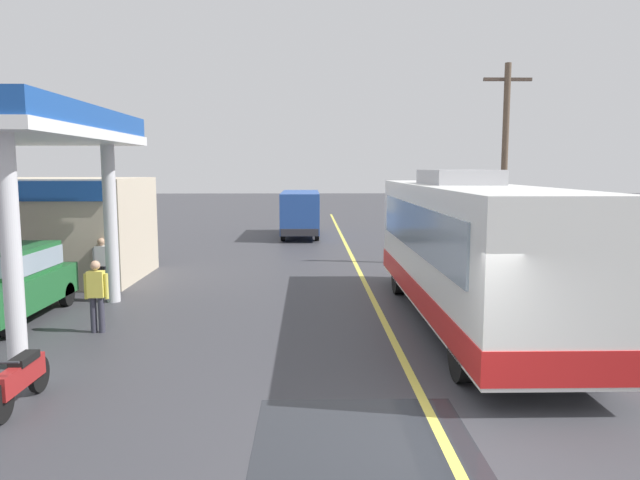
{
  "coord_description": "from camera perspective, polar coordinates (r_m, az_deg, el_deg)",
  "views": [
    {
      "loc": [
        -1.85,
        -7.11,
        3.72
      ],
      "look_at": [
        -1.5,
        10.0,
        1.6
      ],
      "focal_mm": 32.53,
      "sensor_mm": 36.0,
      "label": 1
    }
  ],
  "objects": [
    {
      "name": "ground",
      "position": [
        27.42,
        2.71,
        -0.75
      ],
      "size": [
        120.0,
        120.0,
        0.0
      ],
      "primitive_type": "plane",
      "color": "#38383D"
    },
    {
      "name": "lane_divider_stripe",
      "position": [
        22.49,
        3.57,
        -2.46
      ],
      "size": [
        0.16,
        50.0,
        0.01
      ],
      "primitive_type": "cube",
      "color": "#D8CC4C",
      "rests_on": "ground"
    },
    {
      "name": "wet_puddle_patch",
      "position": [
        7.76,
        4.93,
        -21.59
      ],
      "size": [
        3.03,
        4.42,
        0.01
      ],
      "primitive_type": "cube",
      "color": "#26282D",
      "rests_on": "ground"
    },
    {
      "name": "coach_bus_main",
      "position": [
        14.31,
        14.24,
        -1.19
      ],
      "size": [
        2.6,
        11.04,
        3.69
      ],
      "color": "white",
      "rests_on": "ground"
    },
    {
      "name": "gas_station_roadside",
      "position": [
        19.83,
        -28.75,
        3.03
      ],
      "size": [
        9.1,
        11.95,
        5.1
      ],
      "color": "#194799",
      "rests_on": "ground"
    },
    {
      "name": "car_at_pump",
      "position": [
        16.17,
        -28.16,
        -3.41
      ],
      "size": [
        1.7,
        4.2,
        1.82
      ],
      "color": "#1E602D",
      "rests_on": "ground"
    },
    {
      "name": "minibus_opposing_lane",
      "position": [
        31.84,
        -1.94,
        3.0
      ],
      "size": [
        2.04,
        6.13,
        2.44
      ],
      "color": "#264C9E",
      "rests_on": "ground"
    },
    {
      "name": "motorcycle_parked_forecourt",
      "position": [
        10.44,
        -27.34,
        -12.02
      ],
      "size": [
        0.55,
        1.8,
        0.92
      ],
      "color": "black",
      "rests_on": "ground"
    },
    {
      "name": "pedestrian_near_pump",
      "position": [
        14.1,
        -21.13,
        -4.82
      ],
      "size": [
        0.55,
        0.22,
        1.66
      ],
      "color": "#33333F",
      "rests_on": "ground"
    },
    {
      "name": "pedestrian_by_shop",
      "position": [
        18.52,
        -20.64,
        -2.05
      ],
      "size": [
        0.55,
        0.22,
        1.66
      ],
      "color": "#33333F",
      "rests_on": "ground"
    },
    {
      "name": "utility_pole_roadside",
      "position": [
        23.14,
        17.69,
        7.37
      ],
      "size": [
        1.8,
        0.24,
        7.6
      ],
      "color": "brown",
      "rests_on": "ground"
    }
  ]
}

